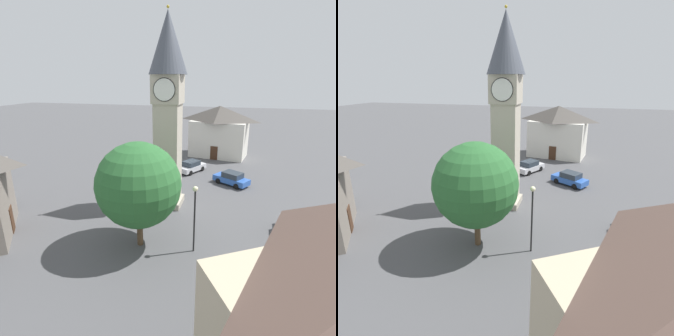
% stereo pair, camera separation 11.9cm
% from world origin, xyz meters
% --- Properties ---
extents(ground_plane, '(200.00, 200.00, 0.00)m').
position_xyz_m(ground_plane, '(0.00, 0.00, 0.00)').
color(ground_plane, '#4C4C4F').
extents(clock_tower, '(3.34, 3.34, 17.36)m').
position_xyz_m(clock_tower, '(0.00, 0.00, 10.10)').
color(clock_tower, '#A59C89').
rests_on(clock_tower, ground).
extents(car_blue_kerb, '(4.40, 3.59, 1.53)m').
position_xyz_m(car_blue_kerb, '(5.83, 6.82, 0.76)').
color(car_blue_kerb, '#2D5BB7').
rests_on(car_blue_kerb, ground).
extents(car_silver_kerb, '(3.48, 4.43, 1.53)m').
position_xyz_m(car_silver_kerb, '(0.55, 10.17, 0.76)').
color(car_silver_kerb, silver).
rests_on(car_silver_kerb, ground).
extents(car_red_corner, '(2.01, 4.23, 1.53)m').
position_xyz_m(car_red_corner, '(10.89, -3.39, 0.76)').
color(car_red_corner, silver).
rests_on(car_red_corner, ground).
extents(pedestrian, '(0.40, 0.44, 1.69)m').
position_xyz_m(pedestrian, '(-2.34, 4.12, 1.01)').
color(pedestrian, '#706656').
rests_on(pedestrian, ground).
extents(tree, '(6.04, 6.04, 7.77)m').
position_xyz_m(tree, '(-0.21, -7.28, 4.74)').
color(tree, brown).
rests_on(tree, ground).
extents(building_hall_far, '(9.57, 6.66, 7.86)m').
position_xyz_m(building_hall_far, '(3.21, 19.16, 4.01)').
color(building_hall_far, silver).
rests_on(building_hall_far, ground).
extents(lamp_post, '(0.36, 0.36, 4.99)m').
position_xyz_m(lamp_post, '(3.77, -7.12, 3.34)').
color(lamp_post, black).
rests_on(lamp_post, ground).
extents(road_sign, '(0.60, 0.07, 2.80)m').
position_xyz_m(road_sign, '(-4.71, 3.16, 1.90)').
color(road_sign, gray).
rests_on(road_sign, ground).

